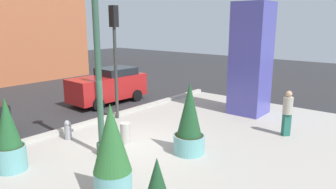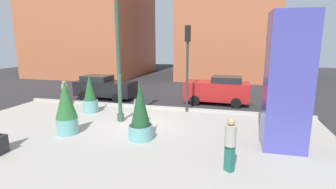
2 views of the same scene
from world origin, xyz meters
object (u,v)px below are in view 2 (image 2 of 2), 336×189
(fire_hydrant, at_px, (136,105))
(lamp_post, at_px, (119,62))
(art_pillar_blue, at_px, (287,82))
(pedestrian_crossing, at_px, (230,142))
(traffic_light_far_side, at_px, (187,55))
(car_far_lane, at_px, (218,90))
(pedestrian_by_curb, at_px, (65,92))
(potted_plant_near_right, at_px, (140,115))
(potted_plant_curbside, at_px, (90,96))
(potted_plant_mid_plaza, at_px, (66,108))
(concrete_bollard, at_px, (143,115))
(car_passing_lane, at_px, (104,87))

(fire_hydrant, bearing_deg, lamp_post, -91.83)
(art_pillar_blue, relative_size, pedestrian_crossing, 2.92)
(lamp_post, bearing_deg, traffic_light_far_side, 41.41)
(car_far_lane, bearing_deg, pedestrian_by_curb, -162.83)
(car_far_lane, bearing_deg, potted_plant_near_right, -110.61)
(potted_plant_near_right, xyz_separation_m, potted_plant_curbside, (-4.33, 3.31, -0.08))
(potted_plant_near_right, relative_size, potted_plant_curbside, 1.08)
(pedestrian_by_curb, relative_size, pedestrian_crossing, 0.92)
(art_pillar_blue, bearing_deg, potted_plant_mid_plaza, -175.34)
(fire_hydrant, xyz_separation_m, pedestrian_by_curb, (-4.95, 0.17, 0.54))
(potted_plant_mid_plaza, distance_m, traffic_light_far_side, 7.09)
(potted_plant_mid_plaza, height_order, traffic_light_far_side, traffic_light_far_side)
(potted_plant_curbside, bearing_deg, pedestrian_by_curb, 156.56)
(lamp_post, distance_m, pedestrian_by_curb, 5.78)
(concrete_bollard, relative_size, car_passing_lane, 0.17)
(potted_plant_near_right, bearing_deg, traffic_light_far_side, 76.94)
(art_pillar_blue, bearing_deg, concrete_bollard, 164.83)
(potted_plant_curbside, relative_size, pedestrian_crossing, 1.25)
(lamp_post, distance_m, potted_plant_curbside, 3.39)
(car_far_lane, bearing_deg, lamp_post, -132.05)
(potted_plant_near_right, height_order, car_passing_lane, potted_plant_near_right)
(fire_hydrant, relative_size, concrete_bollard, 1.00)
(potted_plant_near_right, distance_m, potted_plant_mid_plaza, 3.44)
(traffic_light_far_side, bearing_deg, car_far_lane, 56.80)
(pedestrian_crossing, bearing_deg, fire_hydrant, 132.12)
(potted_plant_mid_plaza, bearing_deg, fire_hydrant, 70.01)
(art_pillar_blue, distance_m, pedestrian_crossing, 3.56)
(traffic_light_far_side, relative_size, car_passing_lane, 1.14)
(car_passing_lane, bearing_deg, car_far_lane, 3.30)
(art_pillar_blue, height_order, potted_plant_mid_plaza, art_pillar_blue)
(car_passing_lane, bearing_deg, potted_plant_curbside, -74.96)
(potted_plant_near_right, bearing_deg, potted_plant_mid_plaza, -177.15)
(lamp_post, height_order, fire_hydrant, lamp_post)
(car_passing_lane, height_order, pedestrian_by_curb, car_passing_lane)
(fire_hydrant, xyz_separation_m, traffic_light_far_side, (2.96, 0.62, 2.96))
(potted_plant_mid_plaza, xyz_separation_m, pedestrian_by_curb, (-3.35, 4.55, -0.31))
(pedestrian_crossing, bearing_deg, concrete_bollard, 136.29)
(pedestrian_by_curb, bearing_deg, fire_hydrant, -1.92)
(concrete_bollard, height_order, pedestrian_by_curb, pedestrian_by_curb)
(car_far_lane, relative_size, pedestrian_crossing, 2.40)
(art_pillar_blue, relative_size, potted_plant_curbside, 2.33)
(potted_plant_mid_plaza, height_order, pedestrian_crossing, potted_plant_mid_plaza)
(art_pillar_blue, relative_size, car_far_lane, 1.22)
(car_passing_lane, bearing_deg, traffic_light_far_side, -17.63)
(potted_plant_mid_plaza, bearing_deg, pedestrian_by_curb, 126.41)
(car_far_lane, bearing_deg, car_passing_lane, -176.70)
(pedestrian_crossing, bearing_deg, art_pillar_blue, 51.65)
(art_pillar_blue, distance_m, fire_hydrant, 8.65)
(traffic_light_far_side, bearing_deg, concrete_bollard, -126.20)
(traffic_light_far_side, distance_m, pedestrian_crossing, 7.60)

